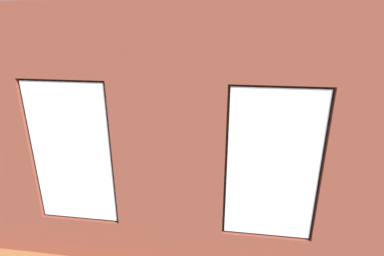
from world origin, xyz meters
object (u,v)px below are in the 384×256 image
object	(u,v)px
potted_plant_near_tv	(92,147)
potted_plant_mid_room_small	(228,140)
tv_flatscreen	(91,126)
potted_plant_foreground_right	(130,106)
papasan_chair	(187,118)
cup_ceramic	(205,147)
potted_plant_corner_far_left	(346,221)
potted_plant_between_couches	(248,203)
coffee_table	(189,153)
candle_jar	(193,151)
couch_by_window	(163,213)
media_console	(94,148)
potted_plant_by_left_couch	(275,139)
table_plant_small	(189,146)
remote_silver	(172,152)
potted_plant_corner_near_left	(292,113)
potted_plant_beside_window_right	(82,196)
remote_black	(183,148)
couch_left	(303,167)

from	to	relation	value
potted_plant_near_tv	potted_plant_mid_room_small	xyz separation A→B (m)	(-2.73, -1.80, -0.41)
tv_flatscreen	potted_plant_foreground_right	world-z (taller)	potted_plant_foreground_right
tv_flatscreen	papasan_chair	xyz separation A→B (m)	(-2.04, -1.97, -0.34)
cup_ceramic	papasan_chair	world-z (taller)	papasan_chair
tv_flatscreen	potted_plant_mid_room_small	size ratio (longest dim) A/B	1.96
potted_plant_corner_far_left	potted_plant_between_couches	distance (m)	1.36
coffee_table	candle_jar	xyz separation A→B (m)	(-0.10, 0.13, 0.10)
couch_by_window	media_console	distance (m)	3.42
potted_plant_by_left_couch	cup_ceramic	bearing A→B (deg)	28.02
potted_plant_foreground_right	potted_plant_near_tv	bearing A→B (deg)	94.52
media_console	potted_plant_by_left_couch	size ratio (longest dim) A/B	2.27
table_plant_small	potted_plant_foreground_right	xyz separation A→B (m)	(2.11, -2.16, 0.26)
media_console	papasan_chair	xyz separation A→B (m)	(-2.04, -1.97, 0.23)
remote_silver	potted_plant_foreground_right	xyz separation A→B (m)	(1.73, -2.28, 0.37)
remote_silver	potted_plant_mid_room_small	world-z (taller)	potted_plant_mid_room_small
media_console	papasan_chair	bearing A→B (deg)	-135.90
couch_by_window	tv_flatscreen	bearing A→B (deg)	-46.82
table_plant_small	coffee_table	bearing A→B (deg)	165.96
cup_ceramic	potted_plant_corner_near_left	distance (m)	3.06
cup_ceramic	couch_by_window	bearing A→B (deg)	79.87
potted_plant_corner_near_left	potted_plant_beside_window_right	world-z (taller)	potted_plant_beside_window_right
potted_plant_foreground_right	remote_black	bearing A→B (deg)	133.66
potted_plant_corner_near_left	potted_plant_near_tv	world-z (taller)	potted_plant_corner_near_left
remote_silver	papasan_chair	bearing A→B (deg)	-7.77
couch_by_window	table_plant_small	bearing A→B (deg)	-92.11
table_plant_small	remote_silver	bearing A→B (deg)	18.41
couch_by_window	candle_jar	size ratio (longest dim) A/B	15.81
candle_jar	potted_plant_between_couches	distance (m)	2.39
candle_jar	potted_plant_beside_window_right	size ratio (longest dim) A/B	0.08
couch_by_window	remote_black	bearing A→B (deg)	-88.19
couch_left	potted_plant_beside_window_right	world-z (taller)	potted_plant_beside_window_right
potted_plant_near_tv	potted_plant_mid_room_small	size ratio (longest dim) A/B	2.17
candle_jar	tv_flatscreen	bearing A→B (deg)	-7.89
potted_plant_corner_far_left	papasan_chair	bearing A→B (deg)	-56.93
potted_plant_between_couches	potted_plant_mid_room_small	size ratio (longest dim) A/B	1.79
potted_plant_near_tv	coffee_table	bearing A→B (deg)	-154.86
couch_left	coffee_table	xyz separation A→B (m)	(2.44, -0.33, 0.02)
cup_ceramic	potted_plant_corner_far_left	distance (m)	3.38
potted_plant_foreground_right	potted_plant_mid_room_small	world-z (taller)	potted_plant_foreground_right
potted_plant_corner_far_left	potted_plant_mid_room_small	bearing A→B (deg)	-62.26
media_console	potted_plant_corner_far_left	world-z (taller)	potted_plant_corner_far_left
media_console	potted_plant_foreground_right	xyz separation A→B (m)	(-0.31, -1.94, 0.56)
media_console	potted_plant_beside_window_right	size ratio (longest dim) A/B	0.94
couch_left	potted_plant_near_tv	bearing A→B (deg)	-83.77
remote_silver	potted_plant_near_tv	size ratio (longest dim) A/B	0.15
coffee_table	papasan_chair	xyz separation A→B (m)	(0.39, -2.19, 0.11)
potted_plant_corner_far_left	table_plant_small	bearing A→B (deg)	-42.59
cup_ceramic	tv_flatscreen	world-z (taller)	tv_flatscreen
candle_jar	potted_plant_mid_room_small	world-z (taller)	potted_plant_mid_room_small
coffee_table	candle_jar	bearing A→B (deg)	126.92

